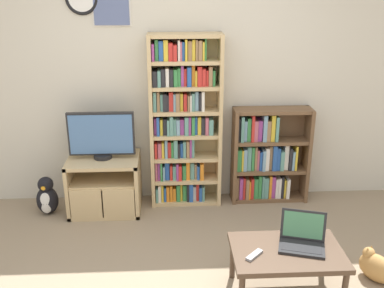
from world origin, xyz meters
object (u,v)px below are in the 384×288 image
tv_stand (105,184)px  bookshelf_tall (183,122)px  laptop (302,238)px  cat (376,267)px  coffee_table (287,255)px  remote_near_laptop (254,255)px  bookshelf_short (266,157)px  television (101,135)px  penguin_figurine (47,197)px

tv_stand → bookshelf_tall: bearing=11.1°
tv_stand → laptop: (1.63, -1.34, 0.17)m
bookshelf_tall → cat: bookshelf_tall is taller
cat → tv_stand: bearing=116.1°
coffee_table → remote_near_laptop: bearing=-165.0°
bookshelf_short → laptop: (-0.04, -1.51, -0.03)m
tv_stand → cat: bearing=-29.2°
remote_near_laptop → cat: bearing=55.6°
tv_stand → remote_near_laptop: 1.93m
bookshelf_tall → coffee_table: bearing=-65.6°
bookshelf_tall → coffee_table: 1.79m
bookshelf_short → television: bearing=-175.0°
tv_stand → cat: 2.60m
television → penguin_figurine: size_ratio=1.62×
television → cat: (2.27, -1.29, -0.69)m
bookshelf_tall → cat: 2.18m
penguin_figurine → television: bearing=7.4°
television → laptop: 2.15m
bookshelf_tall → laptop: 1.77m
coffee_table → cat: coffee_table is taller
remote_near_laptop → penguin_figurine: 2.32m
tv_stand → television: 0.52m
tv_stand → cat: size_ratio=1.71×
coffee_table → bookshelf_short: bearing=84.0°
television → bookshelf_tall: 0.82m
tv_stand → remote_near_laptop: bearing=-49.6°
bookshelf_short → laptop: bearing=-91.6°
laptop → remote_near_laptop: 0.40m
tv_stand → bookshelf_short: (1.67, 0.17, 0.19)m
remote_near_laptop → television: bearing=174.3°
television → bookshelf_tall: (0.80, 0.14, 0.08)m
laptop → bookshelf_short: bearing=105.0°
television → penguin_figurine: television is taller
laptop → cat: bearing=23.7°
bookshelf_tall → bookshelf_short: 0.96m
tv_stand → bookshelf_short: bearing=5.7°
television → tv_stand: bearing=-86.0°
remote_near_laptop → laptop: bearing=62.6°
bookshelf_short → coffee_table: bookshelf_short is taller
tv_stand → television: bearing=94.0°
remote_near_laptop → bookshelf_tall: bearing=149.7°
tv_stand → bookshelf_tall: bookshelf_tall is taller
tv_stand → cat: (2.27, -1.27, -0.17)m
bookshelf_short → remote_near_laptop: size_ratio=6.94×
tv_stand → cat: tv_stand is taller
bookshelf_short → remote_near_laptop: (-0.42, -1.64, -0.08)m
tv_stand → remote_near_laptop: (1.25, -1.47, 0.12)m
television → bookshelf_short: television is taller
television → laptop: television is taller
coffee_table → penguin_figurine: (-2.08, 1.35, -0.16)m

